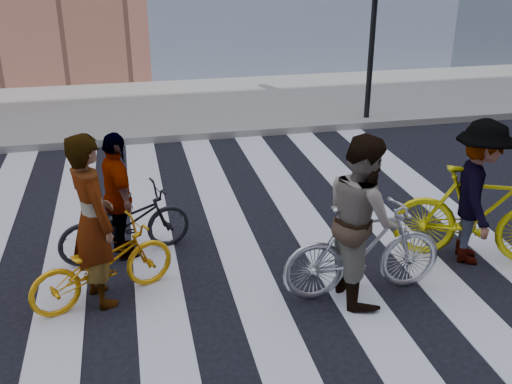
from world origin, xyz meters
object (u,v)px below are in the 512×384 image
object	(u,v)px
rider_mid	(362,218)
rider_right	(478,193)
bike_dark_rear	(125,224)
traffic_signal	(375,18)
bike_yellow_right	(478,214)
rider_rear	(118,197)
rider_left	(93,221)
bike_yellow_left	(103,265)
bike_silver_mid	(363,250)

from	to	relation	value
rider_mid	rider_right	xyz separation A→B (m)	(1.70, 0.46, -0.04)
bike_dark_rear	rider_mid	bearing A→B (deg)	-135.70
traffic_signal	bike_yellow_right	bearing A→B (deg)	-99.40
rider_rear	bike_yellow_right	bearing A→B (deg)	-118.78
bike_yellow_right	rider_left	xyz separation A→B (m)	(-4.63, 0.06, 0.37)
bike_yellow_left	rider_rear	distance (m)	1.08
traffic_signal	bike_silver_mid	xyz separation A→B (m)	(-2.67, -6.33, -1.71)
bike_silver_mid	rider_right	size ratio (longest dim) A/B	1.02
rider_left	rider_right	world-z (taller)	rider_left
bike_silver_mid	bike_yellow_left	bearing A→B (deg)	78.83
rider_mid	rider_right	size ratio (longest dim) A/B	1.05
traffic_signal	bike_yellow_right	world-z (taller)	traffic_signal
bike_yellow_left	rider_rear	world-z (taller)	rider_rear
bike_yellow_right	rider_mid	world-z (taller)	rider_mid
rider_left	rider_mid	world-z (taller)	rider_left
bike_dark_rear	bike_yellow_left	bearing A→B (deg)	149.55
traffic_signal	bike_yellow_left	xyz separation A→B (m)	(-5.55, -5.82, -1.84)
rider_left	rider_mid	distance (m)	2.92
bike_dark_rear	rider_mid	world-z (taller)	rider_mid
bike_yellow_left	bike_silver_mid	distance (m)	2.93
rider_mid	rider_right	world-z (taller)	rider_mid
bike_silver_mid	bike_yellow_right	world-z (taller)	bike_yellow_right
rider_rear	traffic_signal	bearing A→B (deg)	-63.15
bike_yellow_left	bike_yellow_right	distance (m)	4.58
bike_yellow_right	rider_right	bearing A→B (deg)	113.84
bike_yellow_left	rider_right	xyz separation A→B (m)	(4.53, -0.06, 0.48)
traffic_signal	rider_rear	xyz separation A→B (m)	(-5.33, -4.83, -1.45)
traffic_signal	bike_yellow_left	bearing A→B (deg)	-133.63
rider_left	rider_right	size ratio (longest dim) A/B	1.08
bike_yellow_right	bike_dark_rear	distance (m)	4.44
traffic_signal	rider_right	bearing A→B (deg)	-99.87
bike_yellow_left	bike_dark_rear	world-z (taller)	bike_dark_rear
bike_silver_mid	rider_left	distance (m)	3.00
bike_yellow_right	rider_mid	size ratio (longest dim) A/B	1.07
bike_yellow_left	rider_mid	xyz separation A→B (m)	(2.83, -0.52, 0.52)
bike_silver_mid	rider_rear	bearing A→B (deg)	59.59
bike_silver_mid	rider_mid	distance (m)	0.40
traffic_signal	rider_right	distance (m)	6.12
rider_right	bike_yellow_right	bearing A→B (deg)	-66.16
bike_yellow_right	bike_dark_rear	xyz separation A→B (m)	(-4.31, 1.04, -0.17)
bike_yellow_left	rider_right	distance (m)	4.55
rider_left	bike_yellow_right	bearing A→B (deg)	-114.28
bike_dark_rear	rider_rear	size ratio (longest dim) A/B	1.04
bike_yellow_left	bike_dark_rear	bearing A→B (deg)	-38.67
traffic_signal	rider_mid	xyz separation A→B (m)	(-2.72, -6.33, -1.32)
rider_left	bike_yellow_left	bearing A→B (deg)	-113.57
rider_mid	rider_rear	bearing A→B (deg)	59.12
bike_silver_mid	rider_mid	size ratio (longest dim) A/B	0.98
bike_dark_rear	rider_mid	size ratio (longest dim) A/B	0.89
bike_dark_rear	rider_mid	distance (m)	3.01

